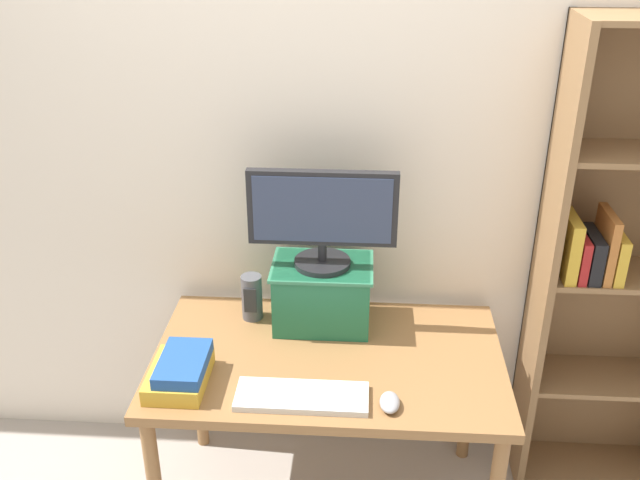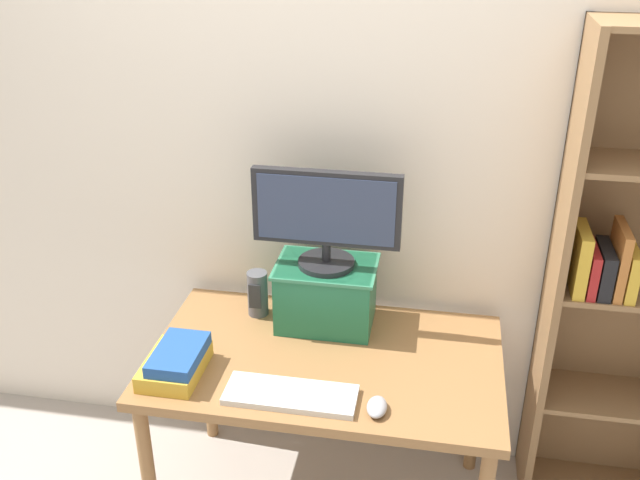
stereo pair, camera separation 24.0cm
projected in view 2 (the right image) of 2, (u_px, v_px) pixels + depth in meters
The scene contains 9 objects.
back_wall at pixel (347, 156), 2.65m from camera, with size 7.00×0.08×2.60m.
desk at pixel (325, 374), 2.54m from camera, with size 1.23×0.74×0.72m.
bookshelf_unit at pixel (635, 287), 2.50m from camera, with size 0.62×0.28×1.84m.
riser_box at pixel (326, 293), 2.64m from camera, with size 0.37×0.27×0.25m.
computer_monitor at pixel (326, 216), 2.50m from camera, with size 0.53×0.21×0.36m.
keyboard at pixel (291, 395), 2.29m from camera, with size 0.43×0.16×0.02m.
computer_mouse at pixel (377, 407), 2.23m from camera, with size 0.06×0.10×0.04m.
book_stack at pixel (176, 362), 2.39m from camera, with size 0.19×0.26×0.10m.
desk_speaker at pixel (258, 293), 2.71m from camera, with size 0.08×0.08×0.18m.
Camera 2 is at (0.35, -2.03, 2.19)m, focal length 40.00 mm.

